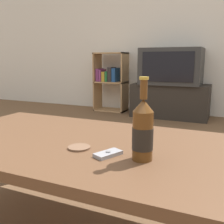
{
  "coord_description": "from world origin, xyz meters",
  "views": [
    {
      "loc": [
        0.6,
        -0.97,
        0.8
      ],
      "look_at": [
        0.09,
        0.19,
        0.55
      ],
      "focal_mm": 42.0,
      "sensor_mm": 36.0,
      "label": 1
    }
  ],
  "objects_px": {
    "tv_stand": "(170,101)",
    "beer_bottle": "(143,131)",
    "television": "(172,66)",
    "bookshelf": "(110,80)",
    "cell_phone": "(108,154)"
  },
  "relations": [
    {
      "from": "bookshelf",
      "to": "beer_bottle",
      "type": "xyz_separation_m",
      "value": [
        1.45,
        -2.92,
        0.06
      ]
    },
    {
      "from": "tv_stand",
      "to": "cell_phone",
      "type": "relative_size",
      "value": 8.8
    },
    {
      "from": "tv_stand",
      "to": "television",
      "type": "height_order",
      "value": "television"
    },
    {
      "from": "beer_bottle",
      "to": "cell_phone",
      "type": "distance_m",
      "value": 0.16
    },
    {
      "from": "television",
      "to": "beer_bottle",
      "type": "xyz_separation_m",
      "value": [
        0.47,
        -2.81,
        -0.16
      ]
    },
    {
      "from": "cell_phone",
      "to": "bookshelf",
      "type": "bearing_deg",
      "value": 138.82
    },
    {
      "from": "television",
      "to": "beer_bottle",
      "type": "distance_m",
      "value": 2.86
    },
    {
      "from": "television",
      "to": "beer_bottle",
      "type": "bearing_deg",
      "value": -80.52
    },
    {
      "from": "tv_stand",
      "to": "cell_phone",
      "type": "bearing_deg",
      "value": -83.13
    },
    {
      "from": "beer_bottle",
      "to": "bookshelf",
      "type": "bearing_deg",
      "value": 116.44
    },
    {
      "from": "television",
      "to": "bookshelf",
      "type": "relative_size",
      "value": 0.89
    },
    {
      "from": "tv_stand",
      "to": "television",
      "type": "xyz_separation_m",
      "value": [
        0.0,
        -0.0,
        0.48
      ]
    },
    {
      "from": "tv_stand",
      "to": "beer_bottle",
      "type": "relative_size",
      "value": 3.54
    },
    {
      "from": "tv_stand",
      "to": "television",
      "type": "distance_m",
      "value": 0.48
    },
    {
      "from": "bookshelf",
      "to": "beer_bottle",
      "type": "bearing_deg",
      "value": -63.56
    }
  ]
}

